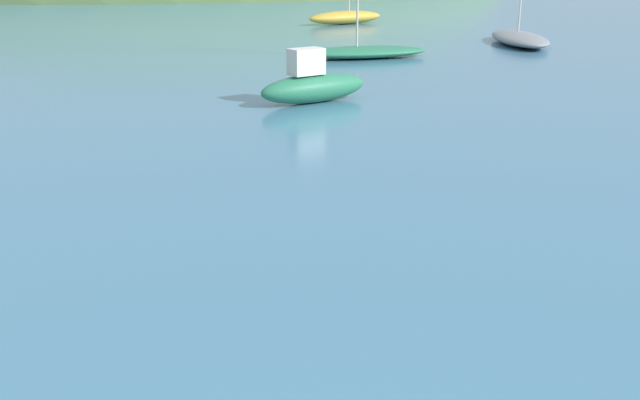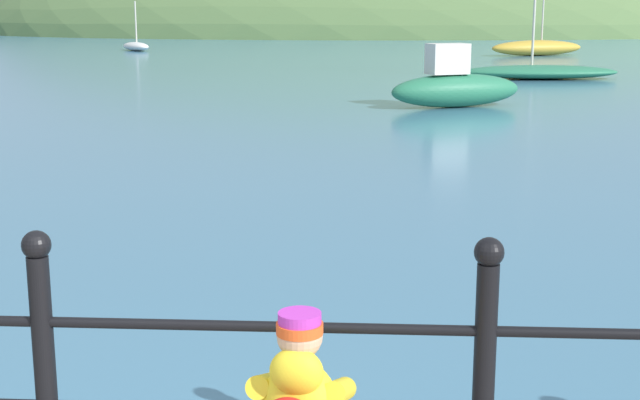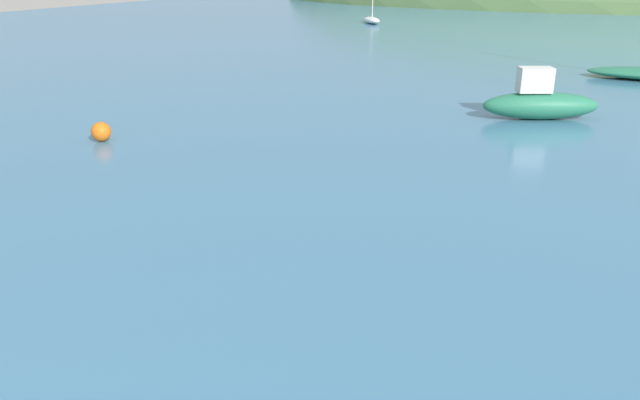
% 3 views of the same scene
% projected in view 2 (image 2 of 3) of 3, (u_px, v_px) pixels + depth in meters
% --- Properties ---
extents(water, '(80.00, 60.00, 0.10)m').
position_uv_depth(water, '(345.00, 62.00, 33.57)').
color(water, teal).
rests_on(water, ground).
extents(far_hillside, '(60.30, 33.16, 15.15)m').
position_uv_depth(far_hillside, '(360.00, 34.00, 70.18)').
color(far_hillside, '#567542').
rests_on(far_hillside, ground).
extents(iron_railing, '(7.39, 0.12, 1.21)m').
position_uv_depth(iron_railing, '(44.00, 362.00, 3.71)').
color(iron_railing, black).
rests_on(iron_railing, ground).
extents(boat_far_right, '(4.52, 1.86, 5.25)m').
position_uv_depth(boat_far_right, '(539.00, 71.00, 25.11)').
color(boat_far_right, '#287551').
rests_on(boat_far_right, water).
extents(boat_nearest_quay, '(4.31, 2.62, 5.26)m').
position_uv_depth(boat_nearest_quay, '(537.00, 47.00, 37.09)').
color(boat_nearest_quay, gold).
rests_on(boat_nearest_quay, water).
extents(boat_white_sailboat, '(2.05, 2.33, 2.25)m').
position_uv_depth(boat_white_sailboat, '(136.00, 46.00, 41.13)').
color(boat_white_sailboat, silver).
rests_on(boat_white_sailboat, water).
extents(boat_red_dinghy, '(2.96, 1.93, 1.28)m').
position_uv_depth(boat_red_dinghy, '(455.00, 87.00, 17.98)').
color(boat_red_dinghy, '#287551').
rests_on(boat_red_dinghy, water).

